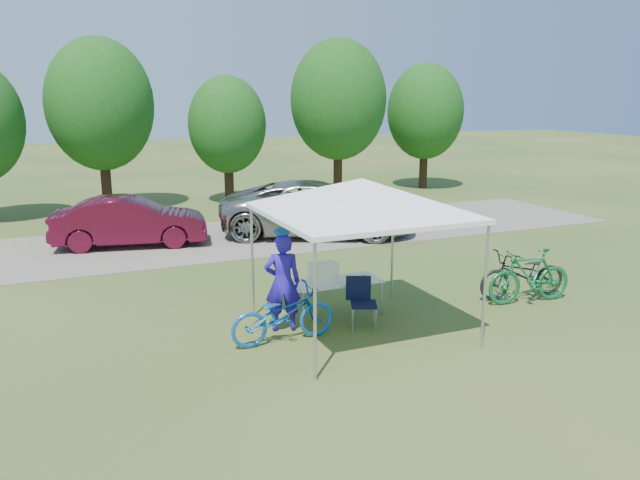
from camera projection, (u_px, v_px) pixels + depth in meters
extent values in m
plane|color=#2D5119|center=(360.00, 331.00, 11.11)|extent=(100.00, 100.00, 0.00)
cube|color=gray|center=(236.00, 238.00, 18.26)|extent=(24.00, 5.00, 0.02)
cylinder|color=#A5A5AA|center=(315.00, 313.00, 8.95)|extent=(0.05, 0.05, 2.10)
cylinder|color=#A5A5AA|center=(485.00, 288.00, 10.11)|extent=(0.05, 0.05, 2.10)
cylinder|color=#A5A5AA|center=(252.00, 262.00, 11.63)|extent=(0.05, 0.05, 2.10)
cylinder|color=#A5A5AA|center=(392.00, 247.00, 12.79)|extent=(0.05, 0.05, 2.10)
cube|color=white|center=(361.00, 213.00, 10.62)|extent=(3.15, 3.15, 0.08)
pyramid|color=white|center=(362.00, 178.00, 10.49)|extent=(4.53, 4.53, 0.55)
cylinder|color=#382314|center=(106.00, 182.00, 22.50)|extent=(0.36, 0.36, 2.03)
ellipsoid|color=#144711|center=(100.00, 104.00, 21.87)|extent=(3.71, 3.71, 4.64)
cylinder|color=#382314|center=(229.00, 182.00, 24.11)|extent=(0.36, 0.36, 1.61)
ellipsoid|color=#144711|center=(227.00, 125.00, 23.61)|extent=(2.94, 2.94, 3.68)
cylinder|color=#382314|center=(338.00, 171.00, 25.52)|extent=(0.36, 0.36, 2.10)
ellipsoid|color=#144711|center=(338.00, 100.00, 24.87)|extent=(3.84, 3.84, 4.80)
cylinder|color=#382314|center=(423.00, 168.00, 27.83)|extent=(0.36, 0.36, 1.82)
ellipsoid|color=#144711|center=(425.00, 111.00, 27.27)|extent=(3.33, 3.33, 4.16)
cube|color=white|center=(337.00, 282.00, 11.71)|extent=(1.69, 0.70, 0.04)
cylinder|color=#A5A5AA|center=(304.00, 310.00, 11.21)|extent=(0.04, 0.04, 0.66)
cylinder|color=#A5A5AA|center=(381.00, 298.00, 11.83)|extent=(0.04, 0.04, 0.66)
cylinder|color=#A5A5AA|center=(292.00, 300.00, 11.75)|extent=(0.04, 0.04, 0.66)
cylinder|color=#A5A5AA|center=(367.00, 290.00, 12.37)|extent=(0.04, 0.04, 0.66)
cube|color=black|center=(364.00, 304.00, 11.20)|extent=(0.60, 0.60, 0.04)
cube|color=black|center=(358.00, 288.00, 11.35)|extent=(0.43, 0.22, 0.46)
cylinder|color=#A5A5AA|center=(359.00, 321.00, 11.00)|extent=(0.02, 0.02, 0.41)
cylinder|color=#A5A5AA|center=(379.00, 318.00, 11.15)|extent=(0.02, 0.02, 0.41)
cylinder|color=#A5A5AA|center=(349.00, 314.00, 11.36)|extent=(0.02, 0.02, 0.41)
cylinder|color=#A5A5AA|center=(368.00, 311.00, 11.51)|extent=(0.02, 0.02, 0.41)
cube|color=white|center=(324.00, 274.00, 11.56)|extent=(0.49, 0.33, 0.33)
cube|color=white|center=(324.00, 264.00, 11.52)|extent=(0.51, 0.35, 0.04)
cylinder|color=gold|center=(365.00, 276.00, 11.88)|extent=(0.08, 0.08, 0.06)
imported|color=#2615AE|center=(283.00, 283.00, 10.96)|extent=(0.73, 0.57, 1.76)
imported|color=blue|center=(283.00, 315.00, 10.51)|extent=(1.87, 0.72, 0.97)
imported|color=#186D38|center=(530.00, 276.00, 12.50)|extent=(1.90, 0.74, 1.11)
imported|color=black|center=(523.00, 274.00, 12.78)|extent=(2.00, 0.92, 1.01)
imported|color=#9D9C98|center=(318.00, 208.00, 18.52)|extent=(6.31, 4.80, 1.59)
imported|color=#540E23|center=(130.00, 221.00, 17.14)|extent=(4.32, 2.19, 1.36)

